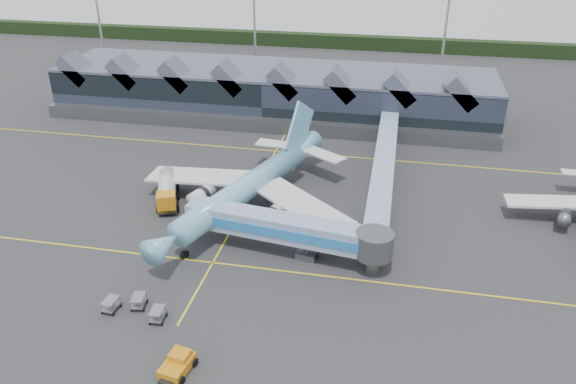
% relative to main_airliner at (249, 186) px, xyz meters
% --- Properties ---
extents(ground, '(260.00, 260.00, 0.00)m').
position_rel_main_airliner_xyz_m(ground, '(-0.99, -6.25, -3.76)').
color(ground, '#2B2C2E').
rests_on(ground, ground).
extents(taxi_stripes, '(120.00, 60.00, 0.01)m').
position_rel_main_airliner_xyz_m(taxi_stripes, '(-0.99, 3.75, -3.76)').
color(taxi_stripes, yellow).
rests_on(taxi_stripes, ground).
extents(tree_line_far, '(260.00, 4.00, 4.00)m').
position_rel_main_airliner_xyz_m(tree_line_far, '(-0.99, 103.75, -1.76)').
color(tree_line_far, black).
rests_on(tree_line_far, ground).
extents(terminal, '(90.00, 22.25, 12.52)m').
position_rel_main_airliner_xyz_m(terminal, '(-6.05, 41.10, 1.12)').
color(terminal, black).
rests_on(terminal, ground).
extents(light_masts, '(132.40, 42.56, 22.45)m').
position_rel_main_airliner_xyz_m(light_masts, '(20.01, 56.55, 8.73)').
color(light_masts, '#999BA2').
rests_on(light_masts, ground).
extents(main_airliner, '(32.85, 38.66, 12.80)m').
position_rel_main_airliner_xyz_m(main_airliner, '(0.00, 0.00, 0.00)').
color(main_airliner, '#70BDE3').
rests_on(main_airliner, ground).
extents(jet_bridge, '(26.76, 7.35, 5.47)m').
position_rel_main_airliner_xyz_m(jet_bridge, '(9.14, -10.64, -0.12)').
color(jet_bridge, '#80A3D5').
rests_on(jet_bridge, ground).
extents(fuel_truck, '(6.10, 10.66, 3.62)m').
position_rel_main_airliner_xyz_m(fuel_truck, '(-12.78, 0.12, -1.73)').
color(fuel_truck, black).
rests_on(fuel_truck, ground).
extents(pushback_tug, '(3.19, 4.47, 1.85)m').
position_rel_main_airliner_xyz_m(pushback_tug, '(1.51, -32.32, -2.93)').
color(pushback_tug, orange).
rests_on(pushback_tug, ground).
extents(baggage_carts, '(7.17, 3.88, 1.45)m').
position_rel_main_airliner_xyz_m(baggage_carts, '(-6.20, -25.07, -2.95)').
color(baggage_carts, gray).
rests_on(baggage_carts, ground).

